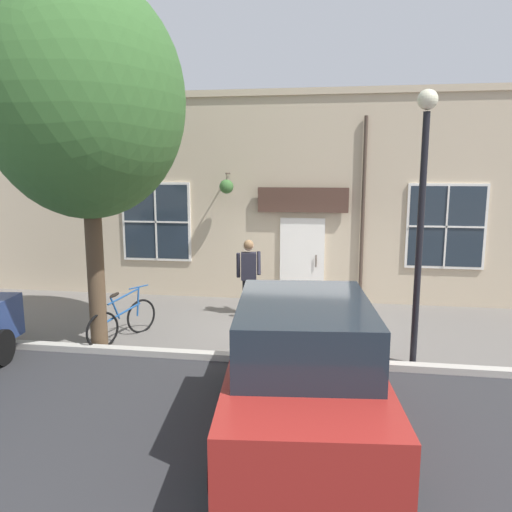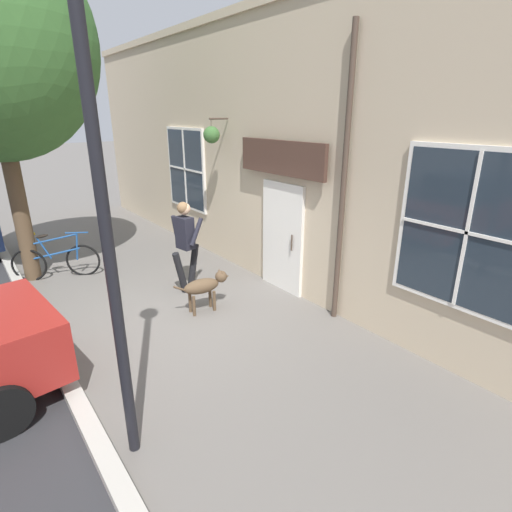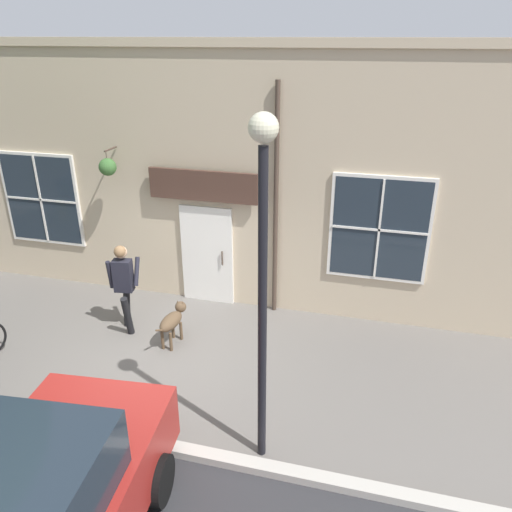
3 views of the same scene
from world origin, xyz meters
TOP-DOWN VIEW (x-y plane):
  - ground_plane at (0.00, 0.00)m, footprint 90.00×90.00m
  - curb_and_road at (5.85, 0.00)m, footprint 10.10×28.00m
  - storefront_facade at (-2.34, 0.00)m, footprint 0.95×18.00m
  - pedestrian_walking at (-0.67, -0.94)m, footprint 0.72×0.55m
  - dog_on_leash at (-0.48, 0.08)m, footprint 1.05×0.34m
  - street_tree_by_curb at (1.74, -3.44)m, footprint 3.78×3.40m
  - leaning_bicycle at (1.24, -3.11)m, footprint 1.60×0.77m
  - parked_car_mid_block at (4.21, 0.57)m, footprint 4.45×2.26m
  - street_lamp at (1.70, 2.31)m, footprint 0.32×0.32m

SIDE VIEW (x-z plane):
  - ground_plane at x=0.00m, z-range 0.00..0.00m
  - curb_and_road at x=5.85m, z-range -0.04..0.08m
  - leaning_bicycle at x=1.24m, z-range -0.12..0.88m
  - dog_on_leash at x=-0.48m, z-range 0.12..0.83m
  - parked_car_mid_block at x=4.21m, z-range 0.00..1.75m
  - pedestrian_walking at x=-0.67m, z-range 0.19..1.94m
  - storefront_facade at x=-2.34m, z-range 0.00..5.18m
  - street_lamp at x=1.70m, z-range 0.72..5.24m
  - street_tree_by_curb at x=1.74m, z-range 1.07..7.64m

